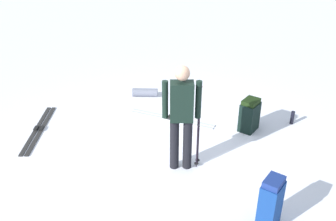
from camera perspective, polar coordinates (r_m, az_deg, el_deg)
name	(u,v)px	position (r m, az deg, el deg)	size (l,w,h in m)	color
ground_plane	(168,146)	(6.43, 0.00, -5.54)	(80.00, 80.00, 0.00)	white
skier_standing	(181,113)	(5.44, 2.09, -0.46)	(0.37, 0.49, 1.70)	black
ski_pair_near	(39,129)	(7.32, -19.20, -2.72)	(1.56, 1.12, 0.05)	#262524
ski_pair_far	(171,118)	(7.27, 0.48, -1.21)	(0.45, 1.76, 0.05)	silver
backpack_large_dark	(249,115)	(6.93, 12.40, -0.72)	(0.38, 0.29, 0.62)	black
backpack_bright	(271,203)	(4.92, 15.47, -13.51)	(0.33, 0.24, 0.72)	navy
ski_poles_planted_near	(199,124)	(5.60, 4.72, -2.02)	(0.16, 0.10, 1.37)	black
sleeping_mat_rolled	(145,92)	(8.19, -3.54, 2.78)	(0.18, 0.18, 0.55)	slate
thermos_bottle	(292,118)	(7.44, 18.54, -1.05)	(0.07, 0.07, 0.26)	black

